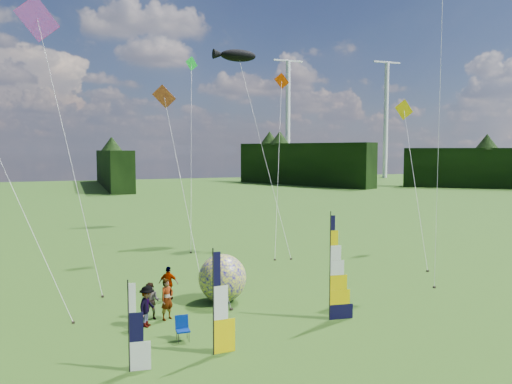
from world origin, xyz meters
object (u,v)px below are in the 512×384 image
object	(u,v)px
side_banner_left	(213,304)
kite_whale	(261,134)
side_banner_far	(129,328)
bol_inflatable	(222,278)
spectator_c	(147,306)
spectator_d	(169,283)
camp_chair	(183,329)
feather_banner_main	(330,268)
spectator_a	(167,299)
spectator_b	(151,301)

from	to	relation	value
side_banner_left	kite_whale	bearing A→B (deg)	61.51
side_banner_left	side_banner_far	bearing A→B (deg)	-175.87
bol_inflatable	spectator_c	xyz separation A→B (m)	(-3.91, -2.16, -0.30)
spectator_d	camp_chair	size ratio (longest dim) A/B	1.72
feather_banner_main	spectator_d	xyz separation A→B (m)	(-5.91, 5.37, -1.45)
spectator_a	spectator_c	xyz separation A→B (m)	(-0.94, -0.57, -0.03)
spectator_b	camp_chair	bearing A→B (deg)	-46.49
side_banner_left	spectator_d	distance (m)	7.20
spectator_c	camp_chair	bearing A→B (deg)	-120.44
feather_banner_main	spectator_b	distance (m)	7.85
spectator_a	feather_banner_main	bearing A→B (deg)	-51.18
camp_chair	kite_whale	distance (m)	21.41
spectator_a	kite_whale	xyz separation A→B (m)	(10.06, 14.51, 7.64)
bol_inflatable	spectator_a	distance (m)	3.38
side_banner_left	camp_chair	size ratio (longest dim) A/B	3.90
side_banner_left	bol_inflatable	bearing A→B (deg)	67.73
spectator_d	kite_whale	world-z (taller)	kite_whale
spectator_b	kite_whale	bearing A→B (deg)	82.19
side_banner_far	spectator_a	distance (m)	5.16
camp_chair	spectator_b	bearing A→B (deg)	106.68
side_banner_left	bol_inflatable	distance (m)	6.31
spectator_c	spectator_a	bearing A→B (deg)	-25.37
spectator_b	spectator_d	xyz separation A→B (m)	(1.26, 2.53, 0.02)
bol_inflatable	kite_whale	bearing A→B (deg)	61.29
feather_banner_main	spectator_a	xyz separation A→B (m)	(-6.52, 2.57, -1.38)
side_banner_far	camp_chair	size ratio (longest dim) A/B	3.12
spectator_b	camp_chair	size ratio (longest dim) A/B	1.68
feather_banner_main	spectator_c	size ratio (longest dim) A/B	2.64
spectator_c	camp_chair	size ratio (longest dim) A/B	1.80
side_banner_left	camp_chair	bearing A→B (deg)	111.90
side_banner_far	kite_whale	world-z (taller)	kite_whale
side_banner_left	spectator_d	xyz separation A→B (m)	(-0.24, 7.12, -1.04)
spectator_a	side_banner_far	bearing A→B (deg)	-144.28
spectator_a	camp_chair	size ratio (longest dim) A/B	1.87
spectator_a	spectator_b	distance (m)	0.71
side_banner_left	spectator_c	distance (m)	4.26
bol_inflatable	camp_chair	distance (m)	5.17
side_banner_far	spectator_a	bearing A→B (deg)	72.89
spectator_a	bol_inflatable	bearing A→B (deg)	-1.66
side_banner_left	spectator_b	size ratio (longest dim) A/B	2.33
side_banner_far	camp_chair	world-z (taller)	side_banner_far
feather_banner_main	kite_whale	world-z (taller)	kite_whale
side_banner_far	spectator_b	distance (m)	5.19
spectator_c	camp_chair	world-z (taller)	spectator_c
side_banner_left	spectator_a	bearing A→B (deg)	98.68
feather_banner_main	spectator_c	xyz separation A→B (m)	(-7.45, 2.00, -1.41)
bol_inflatable	kite_whale	world-z (taller)	kite_whale
side_banner_left	spectator_a	size ratio (longest dim) A/B	2.09
spectator_d	spectator_b	bearing A→B (deg)	92.26
feather_banner_main	side_banner_left	size ratio (longest dim) A/B	1.22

